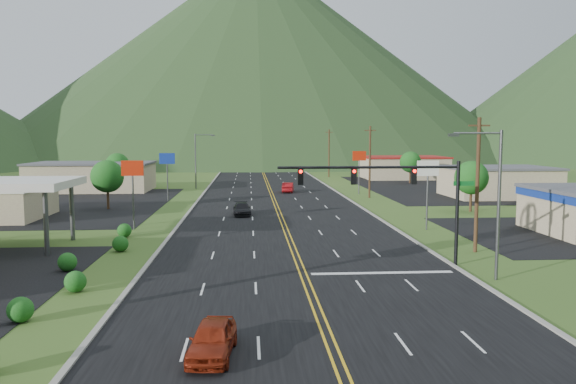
{
  "coord_description": "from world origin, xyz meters",
  "views": [
    {
      "loc": [
        -3.35,
        -22.19,
        8.65
      ],
      "look_at": [
        -0.46,
        19.09,
        4.5
      ],
      "focal_mm": 35.0,
      "sensor_mm": 36.0,
      "label": 1
    }
  ],
  "objects": [
    {
      "name": "pole_sign_west_a",
      "position": [
        -14.0,
        30.0,
        5.05
      ],
      "size": [
        2.0,
        0.18,
        6.4
      ],
      "color": "#59595E",
      "rests_on": "ground"
    },
    {
      "name": "ground",
      "position": [
        0.0,
        0.0,
        0.0
      ],
      "size": [
        500.0,
        500.0,
        0.0
      ],
      "primitive_type": "plane",
      "color": "#2B4B1A",
      "rests_on": "ground"
    },
    {
      "name": "curb_east",
      "position": [
        10.15,
        0.0,
        0.0
      ],
      "size": [
        0.3,
        460.0,
        0.14
      ],
      "primitive_type": "cube",
      "color": "gray",
      "rests_on": "ground"
    },
    {
      "name": "utility_pole_a",
      "position": [
        13.5,
        18.0,
        5.13
      ],
      "size": [
        1.6,
        0.28,
        10.0
      ],
      "color": "#382314",
      "rests_on": "ground"
    },
    {
      "name": "tree_west_a",
      "position": [
        -20.0,
        45.0,
        3.89
      ],
      "size": [
        3.84,
        3.84,
        5.82
      ],
      "color": "#382314",
      "rests_on": "ground"
    },
    {
      "name": "gas_canopy",
      "position": [
        -22.0,
        22.0,
        4.87
      ],
      "size": [
        10.0,
        8.0,
        5.3
      ],
      "color": "white",
      "rests_on": "ground"
    },
    {
      "name": "curb_west",
      "position": [
        -10.15,
        0.0,
        0.0
      ],
      "size": [
        0.3,
        460.0,
        0.14
      ],
      "primitive_type": "cube",
      "color": "gray",
      "rests_on": "ground"
    },
    {
      "name": "building_west_far",
      "position": [
        -28.0,
        68.0,
        2.26
      ],
      "size": [
        18.4,
        11.4,
        4.5
      ],
      "color": "#C4B588",
      "rests_on": "ground"
    },
    {
      "name": "utility_pole_c",
      "position": [
        13.5,
        95.0,
        5.13
      ],
      "size": [
        1.6,
        0.28,
        10.0
      ],
      "color": "#382314",
      "rests_on": "ground"
    },
    {
      "name": "pole_sign_east_b",
      "position": [
        13.0,
        60.0,
        5.05
      ],
      "size": [
        2.0,
        0.18,
        6.4
      ],
      "color": "#59595E",
      "rests_on": "ground"
    },
    {
      "name": "streetlight_west",
      "position": [
        -11.68,
        70.0,
        5.18
      ],
      "size": [
        3.28,
        0.25,
        9.0
      ],
      "color": "#59595E",
      "rests_on": "ground"
    },
    {
      "name": "utility_pole_b",
      "position": [
        13.5,
        55.0,
        5.13
      ],
      "size": [
        1.6,
        0.28,
        10.0
      ],
      "color": "#382314",
      "rests_on": "ground"
    },
    {
      "name": "tree_east_a",
      "position": [
        22.0,
        40.0,
        3.89
      ],
      "size": [
        3.84,
        3.84,
        5.82
      ],
      "color": "#382314",
      "rests_on": "ground"
    },
    {
      "name": "mountain_n",
      "position": [
        0.0,
        220.0,
        42.5
      ],
      "size": [
        220.0,
        220.0,
        85.0
      ],
      "primitive_type": "cone",
      "color": "#19381A",
      "rests_on": "ground"
    },
    {
      "name": "pole_sign_east_a",
      "position": [
        13.0,
        28.0,
        5.05
      ],
      "size": [
        2.0,
        0.18,
        6.4
      ],
      "color": "#59595E",
      "rests_on": "ground"
    },
    {
      "name": "tree_east_b",
      "position": [
        26.0,
        78.0,
        3.89
      ],
      "size": [
        3.84,
        3.84,
        5.82
      ],
      "color": "#382314",
      "rests_on": "ground"
    },
    {
      "name": "streetlight_east",
      "position": [
        11.18,
        10.0,
        5.18
      ],
      "size": [
        3.28,
        0.25,
        9.0
      ],
      "color": "#59595E",
      "rests_on": "ground"
    },
    {
      "name": "building_east_mid",
      "position": [
        32.0,
        55.0,
        2.16
      ],
      "size": [
        14.4,
        11.4,
        4.3
      ],
      "color": "#C4B588",
      "rests_on": "ground"
    },
    {
      "name": "car_red_far",
      "position": [
        2.62,
        63.2,
        0.75
      ],
      "size": [
        2.13,
        4.73,
        1.5
      ],
      "primitive_type": "imported",
      "rotation": [
        0.0,
        0.0,
        3.02
      ],
      "color": "#9E1115",
      "rests_on": "ground"
    },
    {
      "name": "car_dark_mid",
      "position": [
        -4.13,
        38.7,
        0.66
      ],
      "size": [
        2.07,
        4.62,
        1.31
      ],
      "primitive_type": "imported",
      "rotation": [
        0.0,
        0.0,
        0.05
      ],
      "color": "black",
      "rests_on": "ground"
    },
    {
      "name": "tree_west_b",
      "position": [
        -25.0,
        72.0,
        3.89
      ],
      "size": [
        3.84,
        3.84,
        5.82
      ],
      "color": "#382314",
      "rests_on": "ground"
    },
    {
      "name": "utility_pole_d",
      "position": [
        13.5,
        135.0,
        5.13
      ],
      "size": [
        1.6,
        0.28,
        10.0
      ],
      "color": "#382314",
      "rests_on": "ground"
    },
    {
      "name": "pole_sign_west_b",
      "position": [
        -14.0,
        52.0,
        5.05
      ],
      "size": [
        2.0,
        0.18,
        6.4
      ],
      "color": "#59595E",
      "rests_on": "ground"
    },
    {
      "name": "car_red_near",
      "position": [
        -4.82,
        -0.78,
        0.7
      ],
      "size": [
        2.03,
        4.22,
        1.39
      ],
      "primitive_type": "imported",
      "rotation": [
        0.0,
        0.0,
        -0.1
      ],
      "color": "maroon",
      "rests_on": "ground"
    },
    {
      "name": "traffic_signal",
      "position": [
        6.48,
        14.0,
        5.33
      ],
      "size": [
        13.1,
        0.43,
        7.0
      ],
      "color": "black",
      "rests_on": "ground"
    },
    {
      "name": "road",
      "position": [
        0.0,
        0.0,
        0.0
      ],
      "size": [
        20.0,
        460.0,
        0.04
      ],
      "primitive_type": "cube",
      "color": "black",
      "rests_on": "ground"
    },
    {
      "name": "building_east_far",
      "position": [
        28.0,
        90.0,
        2.26
      ],
      "size": [
        16.4,
        12.4,
        4.5
      ],
      "color": "#C4B588",
      "rests_on": "ground"
    }
  ]
}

